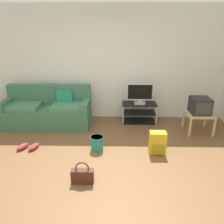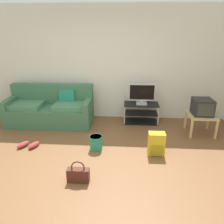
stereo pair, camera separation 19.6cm
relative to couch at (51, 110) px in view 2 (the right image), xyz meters
name	(u,v)px [view 2 (the right image)]	position (x,y,z in m)	size (l,w,h in m)	color
ground_plane	(91,171)	(1.26, -1.89, -0.35)	(9.00, 9.80, 0.02)	brown
wall_back	(105,64)	(1.26, 0.56, 1.01)	(9.00, 0.10, 2.70)	silver
couch	(51,110)	(0.00, 0.00, 0.00)	(1.99, 0.82, 0.91)	#3D6B4C
tv_stand	(141,113)	(2.16, 0.19, -0.10)	(0.82, 0.44, 0.47)	black
flat_tv	(142,94)	(2.16, 0.17, 0.37)	(0.62, 0.22, 0.49)	#B2B2B7
side_table	(201,117)	(3.41, -0.36, 0.03)	(0.56, 0.56, 0.44)	tan
crt_tv	(202,107)	(3.41, -0.34, 0.27)	(0.39, 0.42, 0.34)	#232326
backpack	(156,144)	(2.36, -1.30, -0.14)	(0.29, 0.26, 0.42)	gold
handbag	(78,174)	(1.12, -2.17, -0.22)	(0.33, 0.12, 0.35)	#4C2319
cleaning_bucket	(96,142)	(1.25, -1.20, -0.20)	(0.25, 0.25, 0.27)	#238466
sneakers_pair	(29,145)	(-0.06, -1.20, -0.30)	(0.43, 0.30, 0.09)	#993333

